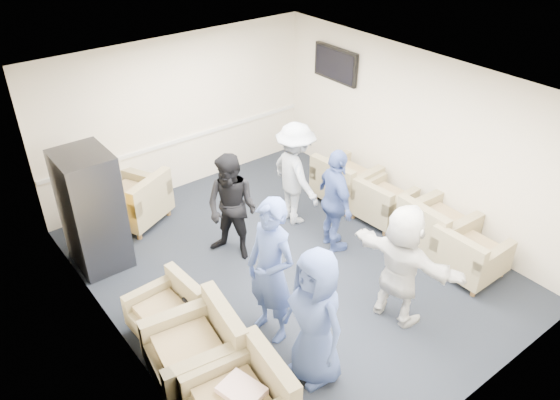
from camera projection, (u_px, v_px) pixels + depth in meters
floor at (289, 266)px, 7.95m from camera, size 6.00×6.00×0.00m
ceiling at (291, 89)px, 6.52m from camera, size 6.00×6.00×0.00m
back_wall at (179, 115)px, 9.24m from camera, size 5.00×0.02×2.70m
front_wall at (485, 311)px, 5.22m from camera, size 5.00×0.02×2.70m
left_wall at (111, 257)px, 5.93m from camera, size 0.02×6.00×2.70m
right_wall at (414, 136)px, 8.53m from camera, size 0.02×6.00×2.70m
chair_rail at (183, 139)px, 9.47m from camera, size 4.98×0.04×0.06m
tv at (336, 64)px, 9.34m from camera, size 0.10×1.00×0.58m
armchair_left_mid at (199, 351)px, 6.08m from camera, size 1.07×1.07×0.75m
armchair_left_far at (169, 312)px, 6.70m from camera, size 0.79×0.79×0.60m
armchair_right_near at (468, 256)px, 7.60m from camera, size 0.83×0.83×0.66m
armchair_right_midnear at (434, 229)px, 8.12m from camera, size 0.93×0.93×0.72m
armchair_right_midfar at (381, 203)px, 8.79m from camera, size 0.86×0.86×0.64m
armchair_right_far at (344, 183)px, 9.27m from camera, size 0.97×0.97×0.72m
armchair_corner at (136, 202)px, 8.72m from camera, size 1.23×1.23×0.74m
vending_machine at (92, 210)px, 7.58m from camera, size 0.72×0.84×1.76m
backpack at (189, 311)px, 6.80m from camera, size 0.33×0.29×0.47m
pillow at (242, 392)px, 5.39m from camera, size 0.42×0.50×0.12m
person_front_left at (315, 318)px, 5.84m from camera, size 0.56×0.85×1.72m
person_mid_left at (271, 272)px, 6.34m from camera, size 0.55×0.75×1.91m
person_back_left at (232, 208)px, 7.75m from camera, size 0.91×0.99×1.64m
person_back_right at (295, 174)px, 8.52m from camera, size 0.76×1.16×1.70m
person_mid_right at (335, 201)px, 7.91m from camera, size 0.68×1.03×1.63m
person_front_right at (401, 265)px, 6.65m from camera, size 0.76×1.60×1.65m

